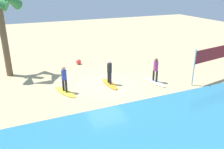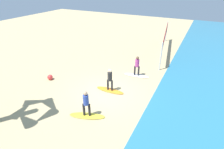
% 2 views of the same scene
% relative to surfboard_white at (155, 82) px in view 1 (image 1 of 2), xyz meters
% --- Properties ---
extents(ground_plane, '(60.00, 60.00, 0.00)m').
position_rel_surfboard_white_xyz_m(ground_plane, '(3.25, -0.97, -0.04)').
color(ground_plane, tan).
extents(surfboard_white, '(0.84, 2.16, 0.09)m').
position_rel_surfboard_white_xyz_m(surfboard_white, '(0.00, 0.00, 0.00)').
color(surfboard_white, white).
rests_on(surfboard_white, ground).
extents(surfer_white, '(0.32, 0.46, 1.64)m').
position_rel_surfboard_white_xyz_m(surfer_white, '(0.00, -0.00, 0.99)').
color(surfer_white, '#232328').
rests_on(surfer_white, surfboard_white).
extents(surfboard_orange, '(0.62, 2.12, 0.09)m').
position_rel_surfboard_white_xyz_m(surfboard_orange, '(3.00, -0.91, 0.00)').
color(surfboard_orange, orange).
rests_on(surfboard_orange, ground).
extents(surfer_orange, '(0.32, 0.46, 1.64)m').
position_rel_surfboard_white_xyz_m(surfer_orange, '(3.00, -0.91, 0.99)').
color(surfer_orange, '#232328').
rests_on(surfer_orange, surfboard_orange).
extents(surfboard_yellow, '(1.25, 2.16, 0.09)m').
position_rel_surfboard_white_xyz_m(surfboard_yellow, '(6.03, -0.83, 0.00)').
color(surfboard_yellow, yellow).
rests_on(surfboard_yellow, ground).
extents(surfer_yellow, '(0.32, 0.44, 1.64)m').
position_rel_surfboard_white_xyz_m(surfer_yellow, '(6.03, -0.83, 0.99)').
color(surfer_yellow, '#232328').
rests_on(surfer_yellow, surfboard_yellow).
extents(beach_ball, '(0.42, 0.42, 0.42)m').
position_rel_surfboard_white_xyz_m(beach_ball, '(3.70, -5.91, 0.16)').
color(beach_ball, '#E53838').
rests_on(beach_ball, ground).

